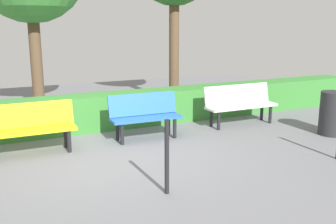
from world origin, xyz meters
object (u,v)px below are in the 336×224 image
at_px(bench_blue, 145,114).
at_px(bench_yellow, 30,126).
at_px(trash_bin, 333,113).
at_px(bench_white, 240,102).

height_order(bench_blue, bench_yellow, same).
distance_m(bench_yellow, trash_bin, 5.73).
height_order(bench_white, trash_bin, trash_bin).
relative_size(bench_white, bench_yellow, 1.11).
xyz_separation_m(bench_yellow, trash_bin, (-5.56, 1.36, -0.05)).
bearing_deg(trash_bin, bench_blue, -21.35).
distance_m(bench_white, bench_yellow, 4.38).
bearing_deg(bench_white, bench_yellow, 1.95).
distance_m(bench_blue, bench_yellow, 2.09).
distance_m(bench_white, trash_bin, 1.89).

